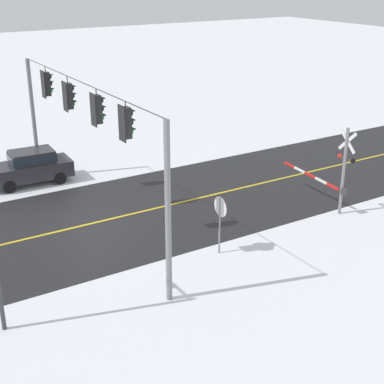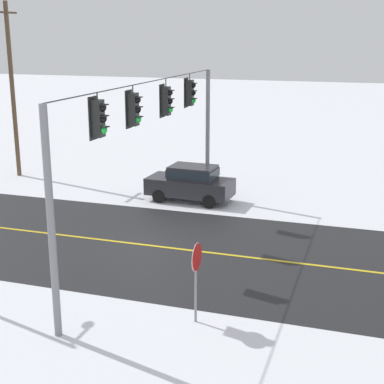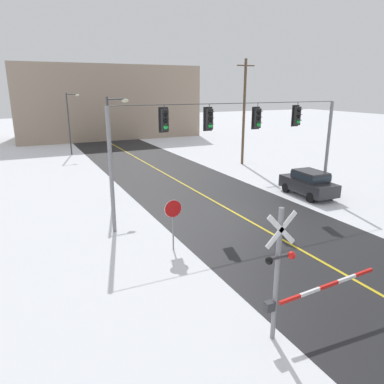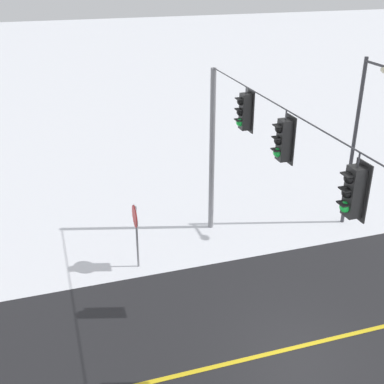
# 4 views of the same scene
# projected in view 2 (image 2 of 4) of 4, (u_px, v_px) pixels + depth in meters

# --- Properties ---
(ground_plane) EXTENTS (160.00, 160.00, 0.00)m
(ground_plane) POSITION_uv_depth(u_px,v_px,m) (155.00, 246.00, 21.85)
(ground_plane) COLOR white
(road_asphalt) EXTENTS (9.00, 80.00, 0.01)m
(road_asphalt) POSITION_uv_depth(u_px,v_px,m) (19.00, 230.00, 23.64)
(road_asphalt) COLOR black
(road_asphalt) RESTS_ON ground
(lane_centre_line) EXTENTS (0.14, 72.00, 0.01)m
(lane_centre_line) POSITION_uv_depth(u_px,v_px,m) (19.00, 230.00, 23.64)
(lane_centre_line) COLOR gold
(lane_centre_line) RESTS_ON ground
(signal_span) EXTENTS (14.20, 0.47, 6.22)m
(signal_span) POSITION_uv_depth(u_px,v_px,m) (153.00, 130.00, 20.63)
(signal_span) COLOR gray
(signal_span) RESTS_ON ground
(stop_sign) EXTENTS (0.80, 0.09, 2.35)m
(stop_sign) POSITION_uv_depth(u_px,v_px,m) (196.00, 265.00, 15.68)
(stop_sign) COLOR gray
(stop_sign) RESTS_ON ground
(parked_car_charcoal) EXTENTS (1.97, 4.26, 1.74)m
(parked_car_charcoal) POSITION_uv_depth(u_px,v_px,m) (191.00, 182.00, 27.50)
(parked_car_charcoal) COLOR #2D2D33
(parked_car_charcoal) RESTS_ON ground
(utility_pole) EXTENTS (1.80, 0.24, 9.50)m
(utility_pole) POSITION_uv_depth(u_px,v_px,m) (12.00, 89.00, 31.47)
(utility_pole) COLOR brown
(utility_pole) RESTS_ON ground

